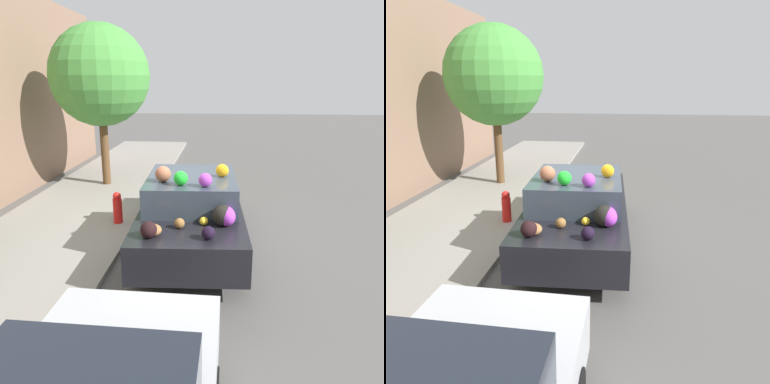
{
  "view_description": "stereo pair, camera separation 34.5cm",
  "coord_description": "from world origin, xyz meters",
  "views": [
    {
      "loc": [
        -6.85,
        -0.78,
        3.14
      ],
      "look_at": [
        0.0,
        -0.2,
        1.07
      ],
      "focal_mm": 35.0,
      "sensor_mm": 36.0,
      "label": 1
    },
    {
      "loc": [
        -6.81,
        -1.12,
        3.14
      ],
      "look_at": [
        0.0,
        -0.2,
        1.07
      ],
      "focal_mm": 35.0,
      "sensor_mm": 36.0,
      "label": 2
    }
  ],
  "objects": [
    {
      "name": "sidewalk_curb",
      "position": [
        0.0,
        2.7,
        0.05
      ],
      "size": [
        24.0,
        3.2,
        0.11
      ],
      "color": "gray",
      "rests_on": "ground"
    },
    {
      "name": "street_tree",
      "position": [
        3.89,
        2.73,
        3.24
      ],
      "size": [
        2.81,
        2.81,
        4.55
      ],
      "color": "brown",
      "rests_on": "sidewalk_curb"
    },
    {
      "name": "ground_plane",
      "position": [
        0.0,
        0.0,
        0.0
      ],
      "size": [
        60.0,
        60.0,
        0.0
      ],
      "primitive_type": "plane",
      "color": "#565451"
    },
    {
      "name": "fire_hydrant",
      "position": [
        0.73,
        1.5,
        0.45
      ],
      "size": [
        0.2,
        0.2,
        0.7
      ],
      "color": "red",
      "rests_on": "sidewalk_curb"
    },
    {
      "name": "art_car",
      "position": [
        -0.05,
        -0.21,
        0.75
      ],
      "size": [
        4.48,
        2.03,
        1.71
      ],
      "rotation": [
        0.0,
        0.0,
        0.05
      ],
      "color": "black",
      "rests_on": "ground"
    }
  ]
}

